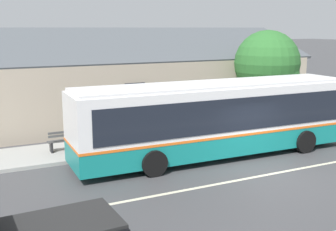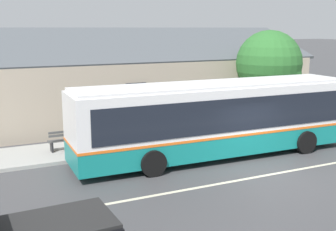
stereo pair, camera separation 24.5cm
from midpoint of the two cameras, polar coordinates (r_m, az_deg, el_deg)
ground_plane at (r=16.49m, az=14.43°, el=-7.70°), size 300.00×300.00×0.00m
sidewalk_far at (r=21.21m, az=4.12°, el=-2.78°), size 60.00×3.00×0.15m
lane_divider_stripe at (r=16.49m, az=14.44°, el=-7.69°), size 60.00×0.16×0.01m
community_building at (r=26.46m, az=-7.85°, el=4.11°), size 24.01×9.74×6.44m
transit_bus at (r=17.88m, az=6.99°, el=-0.23°), size 12.45×2.94×3.16m
bench_by_building at (r=18.85m, az=-13.30°, el=-3.40°), size 1.52×0.51×0.94m
street_tree_primary at (r=24.52m, az=14.06°, el=6.53°), size 3.68×3.68×5.29m
bus_stop_sign at (r=23.76m, az=18.60°, el=2.07°), size 0.36×0.07×2.40m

